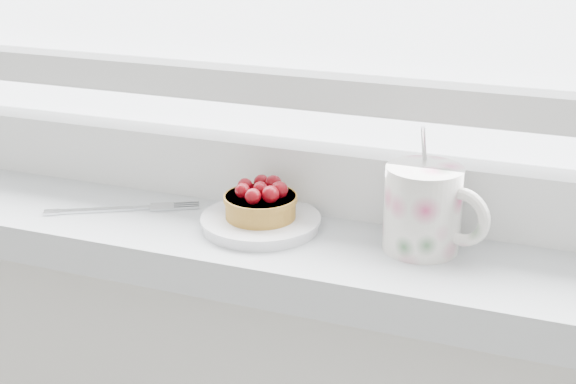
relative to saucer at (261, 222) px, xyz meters
The scene contains 4 objects.
saucer is the anchor object (origin of this frame).
raspberry_tart 0.02m from the saucer, 16.25° to the left, with size 0.08×0.08×0.04m.
floral_mug 0.17m from the saucer, ahead, with size 0.11×0.09×0.12m.
fork 0.16m from the saucer, behind, with size 0.15×0.09×0.00m.
Camera 1 is at (0.25, 1.19, 1.27)m, focal length 50.00 mm.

